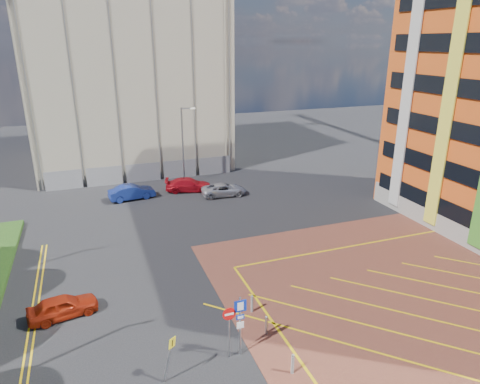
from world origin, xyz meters
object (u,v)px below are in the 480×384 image
car_red_back (189,185)px  warning_sign (170,354)px  sign_cluster (236,321)px  car_red_left (63,306)px  lamp_back (183,143)px  car_silver_back (224,190)px  car_blue_back (132,192)px

car_red_back → warning_sign: bearing=178.5°
sign_cluster → car_red_left: sign_cluster is taller
lamp_back → car_red_left: size_ratio=2.18×
lamp_back → car_red_left: lamp_back is taller
sign_cluster → car_red_back: (3.52, 24.26, -1.28)m
sign_cluster → car_silver_back: bearing=73.5°
lamp_back → car_blue_back: lamp_back is taller
car_red_left → car_blue_back: (5.72, 17.63, 0.09)m
car_silver_back → car_blue_back: bearing=80.3°
warning_sign → car_red_left: size_ratio=0.61×
lamp_back → car_silver_back: (2.66, -5.26, -3.75)m
car_red_back → car_red_left: bearing=161.7°
lamp_back → car_red_back: size_ratio=1.73×
car_blue_back → sign_cluster: bearing=178.6°
car_blue_back → car_red_back: bearing=-92.0°
car_red_left → warning_sign: bearing=-156.2°
car_blue_back → car_silver_back: (8.58, -2.05, -0.10)m
car_silver_back → car_red_left: bearing=141.2°
car_red_left → car_red_back: (11.38, 18.08, 0.05)m
car_red_left → car_blue_back: 18.54m
car_red_left → car_red_back: size_ratio=0.79×
warning_sign → car_red_back: warning_sign is taller
warning_sign → car_red_left: bearing=124.5°
car_blue_back → lamp_back: bearing=-68.1°
sign_cluster → car_silver_back: 22.73m
sign_cluster → warning_sign: sign_cluster is taller
sign_cluster → warning_sign: 3.34m
sign_cluster → car_blue_back: size_ratio=0.74×
car_blue_back → car_red_back: size_ratio=0.93×
car_blue_back → car_silver_back: car_blue_back is taller
lamp_back → car_red_back: 4.61m
lamp_back → car_silver_back: size_ratio=1.83×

